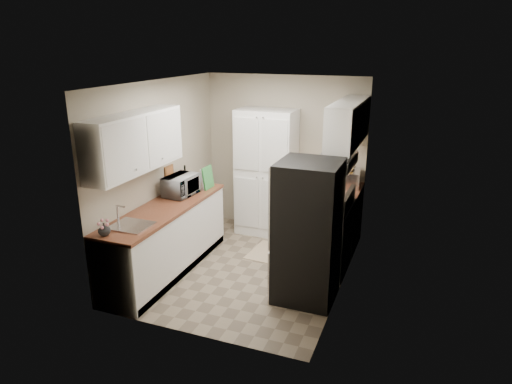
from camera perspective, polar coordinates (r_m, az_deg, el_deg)
ground at (r=6.38m, az=-1.11°, el=-9.47°), size 3.20×3.20×0.00m
room_shell at (r=5.81m, az=-1.41°, el=4.88°), size 2.64×3.24×2.52m
pantry_cabinet at (r=7.23m, az=1.30°, el=2.42°), size 0.90×0.55×2.00m
base_cabinet_left at (r=6.26m, az=-11.10°, el=-5.93°), size 0.60×2.30×0.88m
countertop_left at (r=6.09m, az=-11.36°, el=-1.97°), size 0.63×2.33×0.04m
base_cabinet_right at (r=7.00m, az=10.14°, el=-3.25°), size 0.60×0.80×0.88m
countertop_right at (r=6.84m, az=10.35°, el=0.34°), size 0.63×0.83×0.04m
electric_range at (r=6.26m, az=8.57°, el=-5.43°), size 0.71×0.78×1.13m
refrigerator at (r=5.40m, az=6.49°, el=-4.97°), size 0.70×0.72×1.70m
microwave at (r=6.46m, az=-9.33°, el=0.82°), size 0.38×0.53×0.28m
wine_bottle at (r=6.79m, az=-8.84°, el=1.81°), size 0.08×0.08×0.31m
flower_vase at (r=5.35m, az=-18.46°, el=-4.44°), size 0.18×0.18×0.14m
cutting_board at (r=6.70m, az=-6.03°, el=1.81°), size 0.03×0.26×0.33m
toaster_oven at (r=6.92m, az=11.46°, el=1.71°), size 0.38×0.46×0.24m
fruit_basket at (r=6.89m, az=11.40°, el=3.10°), size 0.29×0.29×0.10m
kitchen_mat at (r=6.84m, az=1.34°, el=-7.45°), size 0.49×0.73×0.01m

